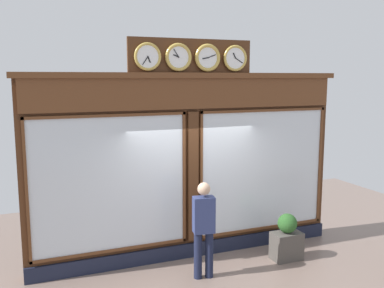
% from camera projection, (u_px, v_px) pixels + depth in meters
% --- Properties ---
extents(shop_facade, '(6.21, 0.42, 4.12)m').
position_uv_depth(shop_facade, '(190.00, 164.00, 8.19)').
color(shop_facade, '#4C2B16').
rests_on(shop_facade, ground_plane).
extents(pedestrian, '(0.39, 0.28, 1.69)m').
position_uv_depth(pedestrian, '(204.00, 226.00, 7.33)').
color(pedestrian, '#191E38').
rests_on(pedestrian, ground_plane).
extents(planter_box, '(0.56, 0.36, 0.53)m').
position_uv_depth(planter_box, '(287.00, 246.00, 8.18)').
color(planter_box, '#4C4742').
rests_on(planter_box, ground_plane).
extents(planter_shrub, '(0.37, 0.37, 0.37)m').
position_uv_depth(planter_shrub, '(287.00, 223.00, 8.11)').
color(planter_shrub, '#285623').
rests_on(planter_shrub, planter_box).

